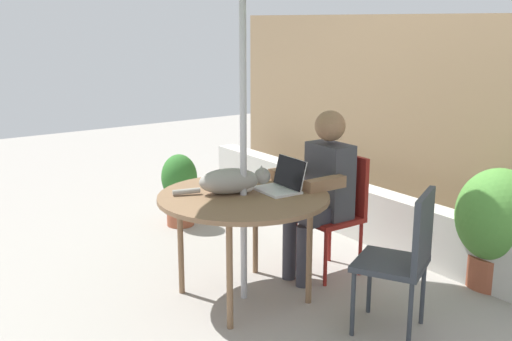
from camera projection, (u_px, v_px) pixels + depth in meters
The scene contains 11 objects.
ground_plane at pixel (244, 297), 4.23m from camera, with size 14.00×14.00×0.00m, color gray.
fence_back at pixel (451, 130), 5.17m from camera, with size 5.83×0.08×1.90m, color #937756.
planter_wall_low at pixel (398, 225), 5.02m from camera, with size 5.24×0.20×0.46m, color beige.
patio_table at pixel (244, 202), 4.07m from camera, with size 1.13×1.13×0.73m.
chair_occupied at pixel (338, 204), 4.57m from camera, with size 0.40×0.40×0.89m.
chair_empty at pixel (405, 252), 3.64m from camera, with size 0.54×0.54×0.89m.
person_seated at pixel (322, 185), 4.45m from camera, with size 0.48×0.48×1.23m.
laptop at pixel (283, 181), 4.15m from camera, with size 0.31×0.26×0.21m.
cat at pixel (233, 181), 4.08m from camera, with size 0.34×0.61×0.17m.
potted_plant_near_fence at pixel (497, 223), 4.32m from camera, with size 0.59×0.59×0.86m.
potted_plant_by_chair at pixel (180, 186), 5.64m from camera, with size 0.33×0.33×0.67m.
Camera 1 is at (3.25, -2.17, 1.85)m, focal length 43.43 mm.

